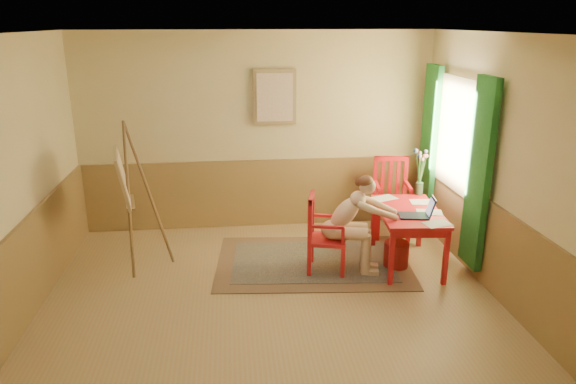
{
  "coord_description": "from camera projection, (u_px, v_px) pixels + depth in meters",
  "views": [
    {
      "loc": [
        -0.39,
        -5.15,
        2.91
      ],
      "look_at": [
        0.25,
        0.55,
        1.05
      ],
      "focal_mm": 32.99,
      "sensor_mm": 36.0,
      "label": 1
    }
  ],
  "objects": [
    {
      "name": "room",
      "position": [
        270.0,
        177.0,
        5.37
      ],
      "size": [
        5.04,
        4.54,
        2.84
      ],
      "color": "tan",
      "rests_on": "ground"
    },
    {
      "name": "wainscot",
      "position": [
        265.0,
        230.0,
        6.41
      ],
      "size": [
        5.0,
        4.5,
        1.0
      ],
      "color": "#A38048",
      "rests_on": "room"
    },
    {
      "name": "window",
      "position": [
        453.0,
        151.0,
        6.69
      ],
      "size": [
        0.12,
        2.01,
        2.2
      ],
      "color": "white",
      "rests_on": "room"
    },
    {
      "name": "wall_portrait",
      "position": [
        275.0,
        97.0,
        7.33
      ],
      "size": [
        0.6,
        0.05,
        0.76
      ],
      "color": "#9B8154",
      "rests_on": "room"
    },
    {
      "name": "rug",
      "position": [
        313.0,
        262.0,
        6.69
      ],
      "size": [
        2.53,
        1.8,
        0.02
      ],
      "color": "#8C7251",
      "rests_on": "room"
    },
    {
      "name": "table",
      "position": [
        409.0,
        217.0,
        6.46
      ],
      "size": [
        0.82,
        1.26,
        0.72
      ],
      "color": "red",
      "rests_on": "room"
    },
    {
      "name": "chair_left",
      "position": [
        323.0,
        234.0,
        6.33
      ],
      "size": [
        0.53,
        0.51,
        0.96
      ],
      "color": "red",
      "rests_on": "room"
    },
    {
      "name": "chair_back",
      "position": [
        391.0,
        197.0,
        7.44
      ],
      "size": [
        0.54,
        0.56,
        1.1
      ],
      "color": "red",
      "rests_on": "room"
    },
    {
      "name": "figure",
      "position": [
        352.0,
        220.0,
        6.24
      ],
      "size": [
        0.94,
        0.51,
        1.22
      ],
      "color": "beige",
      "rests_on": "room"
    },
    {
      "name": "laptop",
      "position": [
        419.0,
        213.0,
        6.19
      ],
      "size": [
        0.43,
        0.3,
        0.24
      ],
      "color": "#1E2338",
      "rests_on": "table"
    },
    {
      "name": "papers",
      "position": [
        418.0,
        208.0,
        6.47
      ],
      "size": [
        0.77,
        1.24,
        0.0
      ],
      "color": "white",
      "rests_on": "table"
    },
    {
      "name": "vase",
      "position": [
        420.0,
        174.0,
        6.93
      ],
      "size": [
        0.22,
        0.3,
        0.61
      ],
      "color": "#3F724C",
      "rests_on": "table"
    },
    {
      "name": "wastebasket",
      "position": [
        396.0,
        255.0,
        6.52
      ],
      "size": [
        0.35,
        0.35,
        0.33
      ],
      "primitive_type": "cylinder",
      "rotation": [
        0.0,
        0.0,
        -0.18
      ],
      "color": "#AD2425",
      "rests_on": "room"
    },
    {
      "name": "easel",
      "position": [
        126.0,
        183.0,
        6.23
      ],
      "size": [
        0.68,
        0.82,
        1.84
      ],
      "color": "brown",
      "rests_on": "room"
    }
  ]
}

